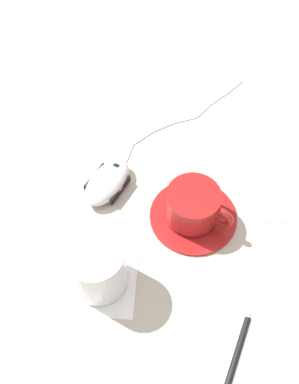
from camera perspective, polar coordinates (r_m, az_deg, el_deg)
name	(u,v)px	position (r m, az deg, el deg)	size (l,w,h in m)	color
ground_plane	(171,236)	(0.69, 2.94, -5.86)	(3.00, 3.00, 0.00)	#B2A899
saucer	(193,216)	(0.71, 5.85, -3.14)	(0.14, 0.14, 0.01)	maroon
coffee_cup	(194,205)	(0.68, 5.93, -1.76)	(0.11, 0.09, 0.06)	maroon
computer_mouse	(107,182)	(0.73, -5.66, 1.32)	(0.07, 0.11, 0.03)	silver
mouse_cable	(184,119)	(0.84, 4.65, 9.70)	(0.15, 0.29, 0.00)	gray
napkin_under_glass	(100,281)	(0.66, -6.68, -11.69)	(0.11, 0.11, 0.00)	white
drinking_glass	(97,267)	(0.62, -7.00, -9.89)	(0.08, 0.08, 0.09)	silver
napkin_spare	(293,186)	(0.78, 18.54, 0.73)	(0.14, 0.14, 0.00)	white
pen	(235,362)	(0.63, 11.32, -21.29)	(0.01, 0.15, 0.01)	black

